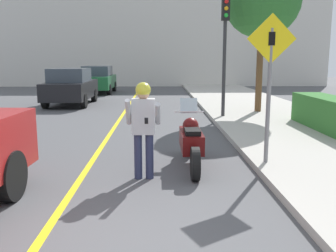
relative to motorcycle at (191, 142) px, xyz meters
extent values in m
plane|color=#4C4C4F|center=(-1.42, -3.31, -0.50)|extent=(80.00, 80.00, 0.00)
cube|color=yellow|center=(-2.02, 2.69, -0.49)|extent=(0.12, 36.00, 0.01)
cube|color=beige|center=(-1.42, 22.69, 3.03)|extent=(28.00, 1.20, 7.06)
cylinder|color=black|center=(0.00, -0.88, -0.20)|extent=(0.14, 0.60, 0.60)
cylinder|color=black|center=(0.00, 0.86, -0.20)|extent=(0.14, 0.60, 0.60)
cube|color=#510C0C|center=(0.00, -0.01, 0.03)|extent=(0.40, 1.19, 0.36)
sphere|color=#510C0C|center=(0.00, 0.15, 0.29)|extent=(0.32, 0.32, 0.32)
cube|color=black|center=(0.00, -0.28, 0.25)|extent=(0.28, 0.48, 0.10)
cylinder|color=silver|center=(0.00, 0.59, 0.51)|extent=(0.62, 0.03, 0.03)
cube|color=silver|center=(0.00, 0.66, 0.63)|extent=(0.36, 0.12, 0.31)
cylinder|color=#282D4C|center=(-0.99, -0.74, -0.10)|extent=(0.14, 0.14, 0.80)
cylinder|color=#282D4C|center=(-0.79, -0.74, -0.10)|extent=(0.14, 0.14, 0.80)
cube|color=#B7B7BC|center=(-0.89, -0.74, 0.62)|extent=(0.40, 0.22, 0.62)
cylinder|color=#B7B7BC|center=(-1.14, -0.84, 0.71)|extent=(0.09, 0.37, 0.48)
cylinder|color=#B7B7BC|center=(-0.64, -0.86, 0.68)|extent=(0.09, 0.43, 0.43)
sphere|color=tan|center=(-0.89, -0.74, 1.02)|extent=(0.22, 0.22, 0.22)
sphere|color=gold|center=(-0.89, -0.74, 1.07)|extent=(0.26, 0.26, 0.26)
cube|color=black|center=(-0.83, -1.02, 0.58)|extent=(0.06, 0.05, 0.11)
cylinder|color=black|center=(-2.83, -1.76, -0.12)|extent=(0.26, 0.77, 0.76)
cylinder|color=slate|center=(1.43, -0.19, 0.89)|extent=(0.08, 0.08, 2.51)
cube|color=yellow|center=(1.43, -0.21, 1.96)|extent=(0.91, 0.02, 0.91)
cube|color=black|center=(1.43, -0.23, 1.96)|extent=(0.12, 0.01, 0.24)
cylinder|color=#2D2D30|center=(1.61, 5.80, 1.63)|extent=(0.12, 0.12, 3.99)
cube|color=black|center=(1.61, 5.78, 3.25)|extent=(0.26, 0.22, 0.76)
sphere|color=red|center=(1.61, 5.66, 3.47)|extent=(0.14, 0.14, 0.14)
sphere|color=gold|center=(1.61, 5.66, 3.25)|extent=(0.14, 0.14, 0.14)
sphere|color=green|center=(1.61, 5.66, 3.03)|extent=(0.14, 0.14, 0.14)
cube|color=#33702D|center=(4.18, 3.05, 0.09)|extent=(0.90, 3.84, 0.90)
cylinder|color=brown|center=(3.13, 6.92, 1.20)|extent=(0.24, 0.24, 3.13)
cylinder|color=black|center=(-5.54, 11.61, -0.18)|extent=(0.22, 0.64, 0.64)
cylinder|color=black|center=(-3.88, 11.61, -0.18)|extent=(0.22, 0.64, 0.64)
cylinder|color=black|center=(-5.54, 9.00, -0.18)|extent=(0.22, 0.64, 0.64)
cylinder|color=black|center=(-3.88, 9.00, -0.18)|extent=(0.22, 0.64, 0.64)
cube|color=black|center=(-4.71, 10.31, 0.20)|extent=(1.80, 4.20, 0.76)
cube|color=#38424C|center=(-4.71, 10.14, 0.88)|extent=(1.58, 2.18, 0.60)
cylinder|color=black|center=(-5.26, 17.72, -0.18)|extent=(0.22, 0.64, 0.64)
cylinder|color=black|center=(-3.61, 17.72, -0.18)|extent=(0.22, 0.64, 0.64)
cylinder|color=black|center=(-5.26, 15.11, -0.18)|extent=(0.22, 0.64, 0.64)
cylinder|color=black|center=(-3.61, 15.11, -0.18)|extent=(0.22, 0.64, 0.64)
cube|color=#1E6033|center=(-4.44, 16.41, 0.20)|extent=(1.80, 4.20, 0.76)
cube|color=#38424C|center=(-4.44, 16.25, 0.88)|extent=(1.58, 2.18, 0.60)
camera|label=1|loc=(-0.62, -7.13, 1.59)|focal=40.00mm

